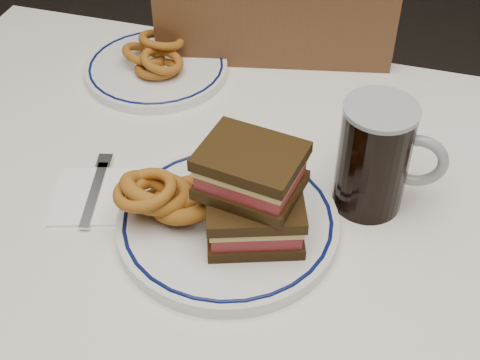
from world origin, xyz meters
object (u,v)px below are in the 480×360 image
(beer_mug, at_px, (376,156))
(reuben_sandwich, at_px, (253,194))
(chair_far, at_px, (271,136))
(main_plate, at_px, (228,223))
(far_plate, at_px, (157,68))

(beer_mug, bearing_deg, reuben_sandwich, -139.98)
(reuben_sandwich, height_order, beer_mug, beer_mug)
(chair_far, height_order, main_plate, chair_far)
(main_plate, relative_size, far_plate, 1.19)
(main_plate, distance_m, beer_mug, 0.22)
(reuben_sandwich, bearing_deg, far_plate, 128.70)
(reuben_sandwich, xyz_separation_m, beer_mug, (0.14, 0.12, 0.00))
(beer_mug, distance_m, far_plate, 0.47)
(reuben_sandwich, relative_size, far_plate, 0.61)
(chair_far, xyz_separation_m, far_plate, (-0.17, -0.20, 0.27))
(chair_far, relative_size, beer_mug, 5.51)
(beer_mug, xyz_separation_m, far_plate, (-0.41, 0.22, -0.07))
(main_plate, height_order, reuben_sandwich, reuben_sandwich)
(chair_far, bearing_deg, beer_mug, -59.97)
(main_plate, bearing_deg, chair_far, 97.31)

